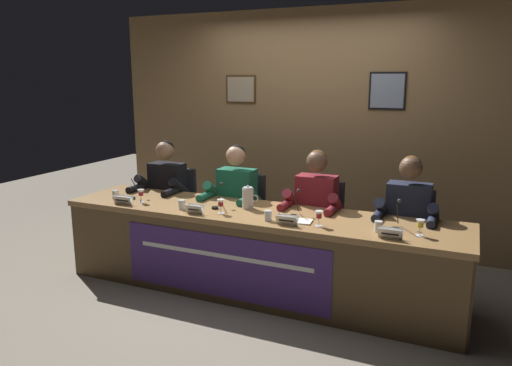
{
  "coord_description": "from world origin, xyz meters",
  "views": [
    {
      "loc": [
        1.66,
        -3.74,
        1.87
      ],
      "look_at": [
        0.0,
        0.0,
        0.98
      ],
      "focal_mm": 34.32,
      "sensor_mm": 36.0,
      "label": 1
    }
  ],
  "objects_px": {
    "juice_glass_far_left": "(141,193)",
    "microphone_center_right": "(295,207)",
    "chair_far_right": "(408,242)",
    "panelist_far_right": "(407,218)",
    "microphone_center_left": "(217,200)",
    "nameplate_center_left": "(195,209)",
    "chair_center_right": "(319,231)",
    "water_cup_far_right": "(378,227)",
    "nameplate_center_right": "(287,220)",
    "document_stack_center_right": "(299,221)",
    "microphone_far_right": "(397,219)",
    "panelist_center_right": "(314,208)",
    "panelist_far_left": "(163,191)",
    "microphone_far_left": "(135,190)",
    "juice_glass_center_right": "(319,216)",
    "water_cup_far_left": "(115,195)",
    "juice_glass_center_left": "(221,204)",
    "conference_table": "(250,240)",
    "chair_far_left": "(175,212)",
    "juice_glass_far_right": "(420,225)",
    "nameplate_far_left": "(123,200)",
    "water_cup_center_left": "(182,205)",
    "water_pitcher_central": "(248,198)",
    "chair_center_left": "(242,221)",
    "nameplate_far_right": "(390,233)",
    "panelist_center_left": "(233,199)",
    "water_cup_center_right": "(268,216)"
  },
  "relations": [
    {
      "from": "juice_glass_far_left",
      "to": "microphone_center_right",
      "type": "height_order",
      "value": "microphone_center_right"
    },
    {
      "from": "microphone_center_left",
      "to": "water_pitcher_central",
      "type": "distance_m",
      "value": 0.28
    },
    {
      "from": "water_cup_far_left",
      "to": "chair_center_left",
      "type": "xyz_separation_m",
      "value": [
        0.99,
        0.72,
        -0.33
      ]
    },
    {
      "from": "microphone_far_left",
      "to": "water_cup_far_right",
      "type": "height_order",
      "value": "microphone_far_left"
    },
    {
      "from": "juice_glass_center_right",
      "to": "microphone_far_right",
      "type": "distance_m",
      "value": 0.59
    },
    {
      "from": "panelist_far_left",
      "to": "nameplate_center_left",
      "type": "bearing_deg",
      "value": -40.3
    },
    {
      "from": "nameplate_center_left",
      "to": "microphone_center_left",
      "type": "xyz_separation_m",
      "value": [
        0.08,
        0.25,
        0.03
      ]
    },
    {
      "from": "juice_glass_center_left",
      "to": "conference_table",
      "type": "bearing_deg",
      "value": 17.89
    },
    {
      "from": "panelist_center_left",
      "to": "nameplate_center_right",
      "type": "xyz_separation_m",
      "value": [
        0.79,
        -0.64,
        0.06
      ]
    },
    {
      "from": "document_stack_center_right",
      "to": "chair_far_left",
      "type": "bearing_deg",
      "value": 156.48
    },
    {
      "from": "panelist_far_left",
      "to": "nameplate_far_left",
      "type": "distance_m",
      "value": 0.65
    },
    {
      "from": "water_cup_center_right",
      "to": "chair_far_right",
      "type": "xyz_separation_m",
      "value": [
        1.01,
        0.79,
        -0.33
      ]
    },
    {
      "from": "chair_center_left",
      "to": "document_stack_center_right",
      "type": "xyz_separation_m",
      "value": [
        0.85,
        -0.72,
        0.3
      ]
    },
    {
      "from": "nameplate_center_right",
      "to": "document_stack_center_right",
      "type": "distance_m",
      "value": 0.14
    },
    {
      "from": "panelist_center_left",
      "to": "chair_far_right",
      "type": "relative_size",
      "value": 1.36
    },
    {
      "from": "juice_glass_center_right",
      "to": "water_cup_far_left",
      "type": "bearing_deg",
      "value": 178.58
    },
    {
      "from": "microphone_center_right",
      "to": "microphone_far_right",
      "type": "distance_m",
      "value": 0.83
    },
    {
      "from": "water_cup_center_left",
      "to": "chair_far_left",
      "type": "bearing_deg",
      "value": 127.49
    },
    {
      "from": "microphone_center_left",
      "to": "panelist_far_right",
      "type": "distance_m",
      "value": 1.63
    },
    {
      "from": "panelist_far_left",
      "to": "chair_center_right",
      "type": "relative_size",
      "value": 1.36
    },
    {
      "from": "juice_glass_center_right",
      "to": "panelist_center_left",
      "type": "bearing_deg",
      "value": 150.95
    },
    {
      "from": "document_stack_center_right",
      "to": "microphone_center_right",
      "type": "bearing_deg",
      "value": 119.5
    },
    {
      "from": "microphone_far_right",
      "to": "document_stack_center_right",
      "type": "bearing_deg",
      "value": -169.85
    },
    {
      "from": "panelist_far_left",
      "to": "microphone_far_left",
      "type": "bearing_deg",
      "value": -95.27
    },
    {
      "from": "water_cup_far_right",
      "to": "microphone_far_right",
      "type": "relative_size",
      "value": 0.39
    },
    {
      "from": "panelist_far_right",
      "to": "panelist_far_left",
      "type": "bearing_deg",
      "value": 180.0
    },
    {
      "from": "juice_glass_center_left",
      "to": "document_stack_center_right",
      "type": "distance_m",
      "value": 0.69
    },
    {
      "from": "microphone_far_left",
      "to": "panelist_center_left",
      "type": "bearing_deg",
      "value": 26.0
    },
    {
      "from": "nameplate_center_left",
      "to": "chair_center_right",
      "type": "bearing_deg",
      "value": 45.2
    },
    {
      "from": "juice_glass_center_right",
      "to": "microphone_center_right",
      "type": "height_order",
      "value": "microphone_center_right"
    },
    {
      "from": "conference_table",
      "to": "microphone_far_right",
      "type": "bearing_deg",
      "value": 4.48
    },
    {
      "from": "water_cup_far_left",
      "to": "juice_glass_center_left",
      "type": "height_order",
      "value": "juice_glass_center_left"
    },
    {
      "from": "microphone_far_right",
      "to": "chair_center_left",
      "type": "bearing_deg",
      "value": 159.71
    },
    {
      "from": "panelist_center_right",
      "to": "microphone_far_right",
      "type": "bearing_deg",
      "value": -26.47
    },
    {
      "from": "water_cup_center_left",
      "to": "water_cup_far_right",
      "type": "xyz_separation_m",
      "value": [
        1.7,
        0.05,
        0.0
      ]
    },
    {
      "from": "nameplate_center_right",
      "to": "juice_glass_far_right",
      "type": "bearing_deg",
      "value": 8.26
    },
    {
      "from": "nameplate_center_right",
      "to": "microphone_far_right",
      "type": "xyz_separation_m",
      "value": [
        0.8,
        0.25,
        0.03
      ]
    },
    {
      "from": "water_cup_center_left",
      "to": "nameplate_far_right",
      "type": "xyz_separation_m",
      "value": [
        1.8,
        -0.07,
        0.0
      ]
    },
    {
      "from": "juice_glass_center_left",
      "to": "water_cup_center_left",
      "type": "bearing_deg",
      "value": -177.16
    },
    {
      "from": "chair_far_right",
      "to": "water_cup_far_right",
      "type": "xyz_separation_m",
      "value": [
        -0.14,
        -0.73,
        0.33
      ]
    },
    {
      "from": "panelist_far_right",
      "to": "juice_glass_far_right",
      "type": "relative_size",
      "value": 9.95
    },
    {
      "from": "water_cup_center_left",
      "to": "water_cup_far_right",
      "type": "distance_m",
      "value": 1.7
    },
    {
      "from": "chair_far_right",
      "to": "panelist_far_right",
      "type": "height_order",
      "value": "panelist_far_right"
    },
    {
      "from": "water_pitcher_central",
      "to": "microphone_center_left",
      "type": "bearing_deg",
      "value": -160.53
    },
    {
      "from": "conference_table",
      "to": "nameplate_far_right",
      "type": "height_order",
      "value": "nameplate_far_right"
    },
    {
      "from": "water_cup_center_right",
      "to": "panelist_center_left",
      "type": "bearing_deg",
      "value": 135.9
    },
    {
      "from": "chair_center_right",
      "to": "microphone_far_right",
      "type": "xyz_separation_m",
      "value": [
        0.78,
        -0.59,
        0.37
      ]
    },
    {
      "from": "microphone_center_left",
      "to": "juice_glass_far_right",
      "type": "relative_size",
      "value": 1.74
    },
    {
      "from": "chair_far_left",
      "to": "juice_glass_far_right",
      "type": "height_order",
      "value": "chair_far_left"
    },
    {
      "from": "juice_glass_far_left",
      "to": "panelist_center_right",
      "type": "relative_size",
      "value": 0.1
    }
  ]
}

